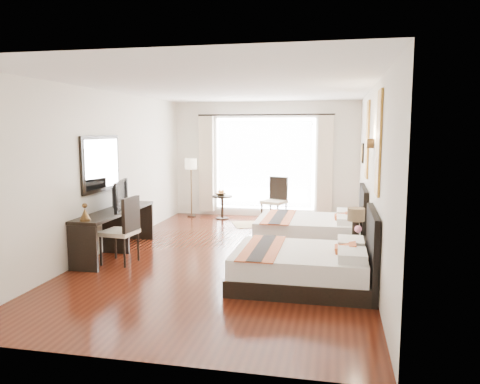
% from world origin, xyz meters
% --- Properties ---
extents(floor, '(4.50, 7.50, 0.01)m').
position_xyz_m(floor, '(0.00, 0.00, -0.01)').
color(floor, '#39130A').
rests_on(floor, ground).
extents(ceiling, '(4.50, 7.50, 0.02)m').
position_xyz_m(ceiling, '(0.00, 0.00, 2.79)').
color(ceiling, white).
rests_on(ceiling, wall_headboard).
extents(wall_headboard, '(0.01, 7.50, 2.80)m').
position_xyz_m(wall_headboard, '(2.25, 0.00, 1.40)').
color(wall_headboard, silver).
rests_on(wall_headboard, floor).
extents(wall_desk, '(0.01, 7.50, 2.80)m').
position_xyz_m(wall_desk, '(-2.25, 0.00, 1.40)').
color(wall_desk, silver).
rests_on(wall_desk, floor).
extents(wall_window, '(4.50, 0.01, 2.80)m').
position_xyz_m(wall_window, '(0.00, 3.75, 1.40)').
color(wall_window, silver).
rests_on(wall_window, floor).
extents(wall_entry, '(4.50, 0.01, 2.80)m').
position_xyz_m(wall_entry, '(0.00, -3.75, 1.40)').
color(wall_entry, silver).
rests_on(wall_entry, floor).
extents(window_glass, '(2.40, 0.02, 2.20)m').
position_xyz_m(window_glass, '(0.00, 3.73, 1.30)').
color(window_glass, white).
rests_on(window_glass, wall_window).
extents(sheer_curtain, '(2.30, 0.02, 2.10)m').
position_xyz_m(sheer_curtain, '(0.00, 3.67, 1.30)').
color(sheer_curtain, white).
rests_on(sheer_curtain, wall_window).
extents(drape_left, '(0.35, 0.14, 2.35)m').
position_xyz_m(drape_left, '(-1.45, 3.63, 1.28)').
color(drape_left, beige).
rests_on(drape_left, floor).
extents(drape_right, '(0.35, 0.14, 2.35)m').
position_xyz_m(drape_right, '(1.45, 3.63, 1.28)').
color(drape_right, beige).
rests_on(drape_right, floor).
extents(art_panel_near, '(0.03, 0.50, 1.35)m').
position_xyz_m(art_panel_near, '(2.23, -1.29, 1.95)').
color(art_panel_near, brown).
rests_on(art_panel_near, wall_headboard).
extents(art_panel_far, '(0.03, 0.50, 1.35)m').
position_xyz_m(art_panel_far, '(2.23, 1.01, 1.95)').
color(art_panel_far, brown).
rests_on(art_panel_far, wall_headboard).
extents(wall_sconce, '(0.10, 0.14, 0.14)m').
position_xyz_m(wall_sconce, '(2.19, -0.29, 1.92)').
color(wall_sconce, '#4C351B').
rests_on(wall_sconce, wall_headboard).
extents(mirror_frame, '(0.04, 1.25, 0.95)m').
position_xyz_m(mirror_frame, '(-2.22, -0.24, 1.55)').
color(mirror_frame, black).
rests_on(mirror_frame, wall_desk).
extents(mirror_glass, '(0.01, 1.12, 0.82)m').
position_xyz_m(mirror_glass, '(-2.19, -0.24, 1.55)').
color(mirror_glass, white).
rests_on(mirror_glass, mirror_frame).
extents(bed_near, '(1.91, 1.48, 1.07)m').
position_xyz_m(bed_near, '(1.35, -1.29, 0.28)').
color(bed_near, black).
rests_on(bed_near, floor).
extents(bed_far, '(1.97, 1.53, 1.10)m').
position_xyz_m(bed_far, '(1.32, 1.01, 0.29)').
color(bed_far, black).
rests_on(bed_far, floor).
extents(nightstand, '(0.39, 0.48, 0.46)m').
position_xyz_m(nightstand, '(2.03, -0.29, 0.23)').
color(nightstand, black).
rests_on(nightstand, floor).
extents(table_lamp, '(0.27, 0.27, 0.42)m').
position_xyz_m(table_lamp, '(2.03, -0.20, 0.79)').
color(table_lamp, black).
rests_on(table_lamp, nightstand).
extents(vase, '(0.15, 0.15, 0.12)m').
position_xyz_m(vase, '(2.05, -0.43, 0.56)').
color(vase, black).
rests_on(vase, nightstand).
extents(console_desk, '(0.50, 2.20, 0.76)m').
position_xyz_m(console_desk, '(-1.99, -0.24, 0.38)').
color(console_desk, black).
rests_on(console_desk, floor).
extents(television, '(0.32, 0.89, 0.51)m').
position_xyz_m(television, '(-1.97, -0.23, 1.01)').
color(television, black).
rests_on(television, console_desk).
extents(bronze_figurine, '(0.18, 0.18, 0.24)m').
position_xyz_m(bronze_figurine, '(-1.99, -1.21, 0.87)').
color(bronze_figurine, '#4C351B').
rests_on(bronze_figurine, console_desk).
extents(desk_chair, '(0.54, 0.54, 1.08)m').
position_xyz_m(desk_chair, '(-1.63, -0.79, 0.33)').
color(desk_chair, beige).
rests_on(desk_chair, floor).
extents(floor_lamp, '(0.29, 0.29, 1.43)m').
position_xyz_m(floor_lamp, '(-1.77, 3.36, 1.20)').
color(floor_lamp, black).
rests_on(floor_lamp, floor).
extents(side_table, '(0.49, 0.49, 0.57)m').
position_xyz_m(side_table, '(-0.95, 3.21, 0.28)').
color(side_table, black).
rests_on(side_table, floor).
extents(fruit_bowl, '(0.29, 0.29, 0.06)m').
position_xyz_m(fruit_bowl, '(-0.98, 3.21, 0.59)').
color(fruit_bowl, '#412A17').
rests_on(fruit_bowl, side_table).
extents(window_chair, '(0.63, 0.63, 1.05)m').
position_xyz_m(window_chair, '(0.34, 3.00, 0.32)').
color(window_chair, beige).
rests_on(window_chair, floor).
extents(jute_rug, '(1.33, 1.13, 0.01)m').
position_xyz_m(jute_rug, '(0.02, 2.72, 0.01)').
color(jute_rug, tan).
rests_on(jute_rug, floor).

